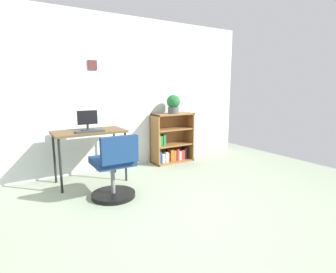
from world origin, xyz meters
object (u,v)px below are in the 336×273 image
object	(u,v)px
keyboard	(90,131)
potted_plant_on_shelf	(173,104)
office_chair	(114,171)
monitor	(87,121)
bookshelf_low	(171,141)
desk	(89,136)

from	to	relation	value
keyboard	potted_plant_on_shelf	distance (m)	1.61
potted_plant_on_shelf	office_chair	bearing A→B (deg)	-146.16
potted_plant_on_shelf	monitor	bearing A→B (deg)	-173.34
bookshelf_low	potted_plant_on_shelf	size ratio (longest dim) A/B	2.71
monitor	potted_plant_on_shelf	distance (m)	1.53
desk	monitor	world-z (taller)	monitor
keyboard	potted_plant_on_shelf	bearing A→B (deg)	13.64
office_chair	bookshelf_low	xyz separation A→B (m)	(1.42, 1.02, 0.04)
office_chair	bookshelf_low	distance (m)	1.75
desk	bookshelf_low	size ratio (longest dim) A/B	1.10
keyboard	office_chair	bearing A→B (deg)	-80.80
potted_plant_on_shelf	desk	bearing A→B (deg)	-170.89
desk	potted_plant_on_shelf	size ratio (longest dim) A/B	2.97
keyboard	office_chair	world-z (taller)	office_chair
monitor	keyboard	distance (m)	0.23
desk	monitor	size ratio (longest dim) A/B	3.47
keyboard	office_chair	xyz separation A→B (m)	(0.10, -0.59, -0.40)
monitor	potted_plant_on_shelf	xyz separation A→B (m)	(1.51, 0.18, 0.17)
bookshelf_low	office_chair	bearing A→B (deg)	-144.38
desk	office_chair	size ratio (longest dim) A/B	1.20
office_chair	desk	bearing A→B (deg)	95.64
desk	office_chair	world-z (taller)	office_chair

